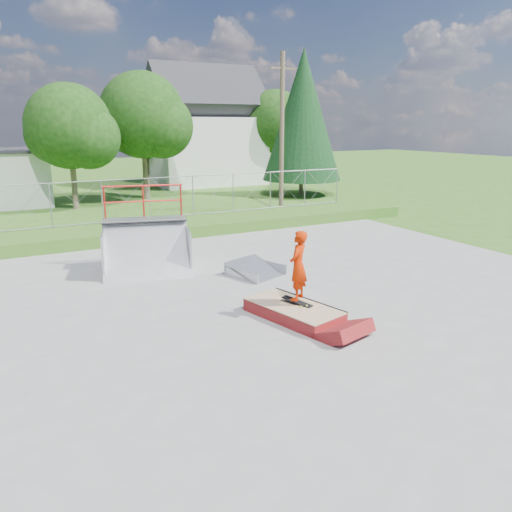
# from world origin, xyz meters

# --- Properties ---
(ground) EXTENTS (120.00, 120.00, 0.00)m
(ground) POSITION_xyz_m (0.00, 0.00, 0.00)
(ground) COLOR #31621C
(ground) RESTS_ON ground
(concrete_pad) EXTENTS (20.00, 16.00, 0.04)m
(concrete_pad) POSITION_xyz_m (0.00, 0.00, 0.02)
(concrete_pad) COLOR gray
(concrete_pad) RESTS_ON ground
(grass_berm) EXTENTS (24.00, 3.00, 0.50)m
(grass_berm) POSITION_xyz_m (0.00, 9.50, 0.25)
(grass_berm) COLOR #31621C
(grass_berm) RESTS_ON ground
(grind_box) EXTENTS (1.69, 2.59, 0.35)m
(grind_box) POSITION_xyz_m (0.06, -1.17, 0.18)
(grind_box) COLOR maroon
(grind_box) RESTS_ON concrete_pad
(quarter_pipe) EXTENTS (3.09, 2.79, 2.63)m
(quarter_pipe) POSITION_xyz_m (-1.93, 4.27, 1.31)
(quarter_pipe) COLOR #9FA1A6
(quarter_pipe) RESTS_ON concrete_pad
(flat_bank_ramp) EXTENTS (1.77, 1.82, 0.42)m
(flat_bank_ramp) POSITION_xyz_m (0.90, 2.34, 0.21)
(flat_bank_ramp) COLOR #9FA1A6
(flat_bank_ramp) RESTS_ON concrete_pad
(skateboard) EXTENTS (0.55, 0.81, 0.13)m
(skateboard) POSITION_xyz_m (0.18, -1.13, 0.40)
(skateboard) COLOR black
(skateboard) RESTS_ON grind_box
(skater) EXTENTS (0.73, 0.69, 1.67)m
(skater) POSITION_xyz_m (0.18, -1.13, 1.23)
(skater) COLOR #BE2102
(skater) RESTS_ON grind_box
(chain_link_fence) EXTENTS (20.00, 0.06, 1.80)m
(chain_link_fence) POSITION_xyz_m (0.00, 10.50, 1.40)
(chain_link_fence) COLOR gray
(chain_link_fence) RESTS_ON grass_berm
(gable_house) EXTENTS (8.40, 6.08, 8.94)m
(gable_house) POSITION_xyz_m (9.00, 26.00, 3.84)
(gable_house) COLOR silver
(gable_house) RESTS_ON ground
(utility_pole) EXTENTS (0.24, 0.24, 8.00)m
(utility_pole) POSITION_xyz_m (7.50, 12.00, 4.00)
(utility_pole) COLOR brown
(utility_pole) RESTS_ON ground
(tree_left_near) EXTENTS (4.76, 4.48, 6.65)m
(tree_left_near) POSITION_xyz_m (-1.75, 17.83, 4.24)
(tree_left_near) COLOR brown
(tree_left_near) RESTS_ON ground
(tree_center) EXTENTS (5.44, 5.12, 7.60)m
(tree_center) POSITION_xyz_m (2.78, 19.81, 4.85)
(tree_center) COLOR brown
(tree_center) RESTS_ON ground
(tree_right_far) EXTENTS (5.10, 4.80, 7.12)m
(tree_right_far) POSITION_xyz_m (14.27, 23.82, 4.54)
(tree_right_far) COLOR brown
(tree_right_far) RESTS_ON ground
(tree_back_mid) EXTENTS (4.08, 3.84, 5.70)m
(tree_back_mid) POSITION_xyz_m (5.21, 27.86, 3.63)
(tree_back_mid) COLOR brown
(tree_back_mid) RESTS_ON ground
(conifer_tree) EXTENTS (5.04, 5.04, 9.10)m
(conifer_tree) POSITION_xyz_m (12.00, 17.00, 5.05)
(conifer_tree) COLOR brown
(conifer_tree) RESTS_ON ground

